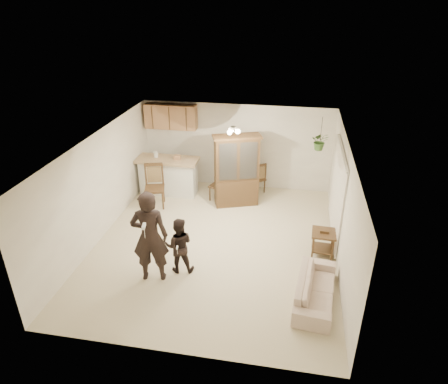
% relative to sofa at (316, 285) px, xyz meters
% --- Properties ---
extents(floor, '(6.50, 6.50, 0.00)m').
position_rel_sofa_xyz_m(floor, '(-2.25, 1.54, -0.37)').
color(floor, beige).
rests_on(floor, ground).
extents(ceiling, '(5.50, 6.50, 0.02)m').
position_rel_sofa_xyz_m(ceiling, '(-2.25, 1.54, 2.13)').
color(ceiling, white).
rests_on(ceiling, wall_back).
extents(wall_back, '(5.50, 0.02, 2.50)m').
position_rel_sofa_xyz_m(wall_back, '(-2.25, 4.79, 0.88)').
color(wall_back, beige).
rests_on(wall_back, ground).
extents(wall_front, '(5.50, 0.02, 2.50)m').
position_rel_sofa_xyz_m(wall_front, '(-2.25, -1.71, 0.88)').
color(wall_front, beige).
rests_on(wall_front, ground).
extents(wall_left, '(0.02, 6.50, 2.50)m').
position_rel_sofa_xyz_m(wall_left, '(-5.00, 1.54, 0.88)').
color(wall_left, beige).
rests_on(wall_left, ground).
extents(wall_right, '(0.02, 6.50, 2.50)m').
position_rel_sofa_xyz_m(wall_right, '(0.50, 1.54, 0.88)').
color(wall_right, beige).
rests_on(wall_right, ground).
extents(breakfast_bar, '(1.60, 0.55, 1.00)m').
position_rel_sofa_xyz_m(breakfast_bar, '(-4.10, 3.89, 0.13)').
color(breakfast_bar, silver).
rests_on(breakfast_bar, floor).
extents(bar_top, '(1.75, 0.70, 0.08)m').
position_rel_sofa_xyz_m(bar_top, '(-4.10, 3.89, 0.68)').
color(bar_top, tan).
rests_on(bar_top, breakfast_bar).
extents(upper_cabinets, '(1.50, 0.34, 0.70)m').
position_rel_sofa_xyz_m(upper_cabinets, '(-4.15, 4.61, 1.73)').
color(upper_cabinets, '#976B41').
rests_on(upper_cabinets, wall_back).
extents(vertical_blinds, '(0.06, 2.30, 2.10)m').
position_rel_sofa_xyz_m(vertical_blinds, '(0.46, 2.44, 0.73)').
color(vertical_blinds, silver).
rests_on(vertical_blinds, wall_right).
extents(ceiling_fixture, '(0.36, 0.36, 0.20)m').
position_rel_sofa_xyz_m(ceiling_fixture, '(-2.05, 2.74, 2.03)').
color(ceiling_fixture, '#FFE5BF').
rests_on(ceiling_fixture, ceiling).
extents(hanging_plant, '(0.43, 0.37, 0.48)m').
position_rel_sofa_xyz_m(hanging_plant, '(0.05, 3.94, 1.48)').
color(hanging_plant, '#2D5321').
rests_on(hanging_plant, ceiling).
extents(plant_cord, '(0.01, 0.01, 0.65)m').
position_rel_sofa_xyz_m(plant_cord, '(0.05, 3.94, 1.81)').
color(plant_cord, black).
rests_on(plant_cord, ceiling).
extents(sofa, '(0.94, 1.94, 0.73)m').
position_rel_sofa_xyz_m(sofa, '(0.00, 0.00, 0.00)').
color(sofa, beige).
rests_on(sofa, floor).
extents(adult, '(0.73, 0.56, 1.80)m').
position_rel_sofa_xyz_m(adult, '(-3.27, 0.10, 0.53)').
color(adult, black).
rests_on(adult, floor).
extents(child, '(0.74, 0.63, 1.35)m').
position_rel_sofa_xyz_m(child, '(-2.80, 0.44, 0.31)').
color(child, black).
rests_on(child, floor).
extents(china_hutch, '(1.35, 0.88, 1.98)m').
position_rel_sofa_xyz_m(china_hutch, '(-2.08, 3.61, 0.61)').
color(china_hutch, '#322012').
rests_on(china_hutch, floor).
extents(side_table, '(0.55, 0.55, 0.64)m').
position_rel_sofa_xyz_m(side_table, '(0.19, 1.55, -0.07)').
color(side_table, '#322012').
rests_on(side_table, floor).
extents(chair_bar, '(0.65, 0.65, 1.19)m').
position_rel_sofa_xyz_m(chair_bar, '(-4.24, 3.07, -0.03)').
color(chair_bar, '#322012').
rests_on(chair_bar, floor).
extents(chair_hutch_left, '(0.55, 0.55, 0.97)m').
position_rel_sofa_xyz_m(chair_hutch_left, '(-2.60, 3.75, -0.09)').
color(chair_hutch_left, '#322012').
rests_on(chair_hutch_left, floor).
extents(chair_hutch_right, '(0.58, 0.58, 0.93)m').
position_rel_sofa_xyz_m(chair_hutch_right, '(-1.59, 4.46, -0.10)').
color(chair_hutch_right, '#322012').
rests_on(chair_hutch_right, floor).
extents(controller_adult, '(0.09, 0.18, 0.05)m').
position_rel_sofa_xyz_m(controller_adult, '(-3.17, -0.36, 1.16)').
color(controller_adult, white).
rests_on(controller_adult, adult).
extents(controller_child, '(0.05, 0.11, 0.03)m').
position_rel_sofa_xyz_m(controller_child, '(-2.74, 0.16, 0.39)').
color(controller_child, white).
rests_on(controller_child, child).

